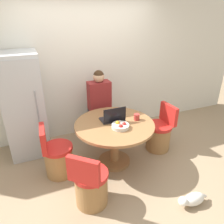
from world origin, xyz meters
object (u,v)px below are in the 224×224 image
(laptop, at_px, (113,118))
(chair_left_side, at_px, (58,158))
(refrigerator, at_px, (24,107))
(chair_right_side, at_px, (159,134))
(fruit_bowl, at_px, (120,126))
(person_seated, at_px, (99,102))
(dining_table, at_px, (114,133))
(chair_near_left_corner, at_px, (91,186))
(cat, at_px, (192,199))

(laptop, bearing_deg, chair_left_side, 1.33)
(laptop, bearing_deg, refrigerator, -31.12)
(chair_left_side, bearing_deg, laptop, -84.36)
(chair_right_side, distance_m, chair_left_side, 1.79)
(fruit_bowl, bearing_deg, person_seated, 89.86)
(refrigerator, bearing_deg, fruit_bowl, -38.22)
(chair_right_side, height_order, laptop, laptop)
(refrigerator, bearing_deg, dining_table, -34.22)
(dining_table, bearing_deg, chair_left_side, 175.69)
(chair_near_left_corner, distance_m, person_seated, 1.69)
(refrigerator, xyz_separation_m, chair_near_left_corner, (0.64, -1.51, -0.58))
(fruit_bowl, bearing_deg, dining_table, 100.47)
(refrigerator, bearing_deg, laptop, -31.12)
(chair_right_side, relative_size, person_seated, 0.61)
(chair_near_left_corner, distance_m, chair_left_side, 0.79)
(chair_near_left_corner, xyz_separation_m, cat, (1.20, -0.52, -0.20))
(chair_near_left_corner, relative_size, cat, 1.87)
(chair_near_left_corner, xyz_separation_m, person_seated, (0.63, 1.50, 0.45))
(refrigerator, bearing_deg, chair_near_left_corner, -66.96)
(refrigerator, height_order, fruit_bowl, refrigerator)
(chair_left_side, height_order, fruit_bowl, chair_left_side)
(chair_near_left_corner, relative_size, laptop, 2.30)
(person_seated, bearing_deg, cat, 105.68)
(chair_near_left_corner, bearing_deg, cat, -161.43)
(refrigerator, distance_m, chair_near_left_corner, 1.74)
(laptop, bearing_deg, person_seated, -91.56)
(chair_near_left_corner, bearing_deg, fruit_bowl, -98.95)
(chair_right_side, distance_m, person_seated, 1.24)
(fruit_bowl, bearing_deg, laptop, 94.19)
(chair_near_left_corner, distance_m, chair_right_side, 1.66)
(cat, bearing_deg, chair_near_left_corner, -22.53)
(dining_table, height_order, cat, dining_table)
(laptop, bearing_deg, cat, 114.76)
(chair_right_side, bearing_deg, person_seated, -136.07)
(cat, bearing_deg, refrigerator, -46.87)
(chair_near_left_corner, relative_size, chair_right_side, 1.00)
(chair_right_side, xyz_separation_m, fruit_bowl, (-0.86, -0.23, 0.47))
(refrigerator, relative_size, fruit_bowl, 6.73)
(chair_near_left_corner, xyz_separation_m, laptop, (0.61, 0.75, 0.49))
(laptop, xyz_separation_m, fruit_bowl, (0.02, -0.24, -0.02))
(person_seated, xyz_separation_m, cat, (0.57, -2.02, -0.65))
(chair_near_left_corner, relative_size, person_seated, 0.61)
(fruit_bowl, xyz_separation_m, cat, (0.57, -1.03, -0.67))
(dining_table, height_order, fruit_bowl, fruit_bowl)
(dining_table, xyz_separation_m, fruit_bowl, (0.03, -0.16, 0.21))
(dining_table, height_order, person_seated, person_seated)
(refrigerator, height_order, chair_right_side, refrigerator)
(refrigerator, relative_size, chair_left_side, 2.10)
(dining_table, xyz_separation_m, chair_right_side, (0.89, 0.07, -0.26))
(refrigerator, xyz_separation_m, person_seated, (1.27, -0.01, -0.13))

